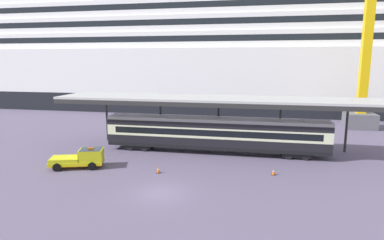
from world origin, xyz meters
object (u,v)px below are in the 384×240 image
Objects in this scene: cruise_ship at (237,38)px; train_carriage at (215,133)px; dockside_crane at (371,24)px; traffic_cone_near at (273,172)px; traffic_cone_mid at (158,170)px; service_truck at (82,158)px.

train_carriage is (0.24, -38.50, -13.20)m from cruise_ship.
traffic_cone_near is at bearing -120.13° from dockside_crane.
cruise_ship is at bearing 90.36° from train_carriage.
train_carriage is 9.40m from traffic_cone_near.
cruise_ship reaches higher than traffic_cone_near.
traffic_cone_mid is (-4.12, -46.66, -15.21)m from cruise_ship.
train_carriage is 4.57× the size of service_truck.
dockside_crane is (25.61, 27.10, 15.85)m from traffic_cone_mid.
traffic_cone_near is 0.01× the size of dockside_crane.
cruise_ship is 217.51× the size of traffic_cone_mid.
dockside_crane reaches higher than cruise_ship.
service_truck is 8.06m from traffic_cone_mid.
service_truck is 9.18× the size of traffic_cone_near.
dockside_crane reaches higher than train_carriage.
dockside_crane reaches higher than service_truck.
traffic_cone_near is 10.95m from traffic_cone_mid.
train_carriage reaches higher than traffic_cone_mid.
traffic_cone_near is (6.71, -45.02, -15.22)m from cruise_ship.
service_truck is (-12.15, -46.56, -14.53)m from cruise_ship.
train_carriage is 39.94× the size of traffic_cone_mid.
dockside_crane is at bearing -42.30° from cruise_ship.
dockside_crane is (33.65, 27.01, 15.18)m from service_truck.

